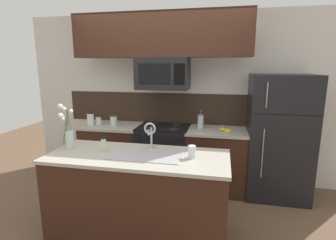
% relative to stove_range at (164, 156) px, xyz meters
% --- Properties ---
extents(ground_plane, '(10.00, 10.00, 0.00)m').
position_rel_stove_range_xyz_m(ground_plane, '(-0.00, -0.90, -0.46)').
color(ground_plane, brown).
extents(rear_partition, '(5.20, 0.10, 2.60)m').
position_rel_stove_range_xyz_m(rear_partition, '(0.30, 0.38, 0.84)').
color(rear_partition, silver).
rests_on(rear_partition, ground).
extents(splash_band, '(3.35, 0.01, 0.48)m').
position_rel_stove_range_xyz_m(splash_band, '(-0.00, 0.32, 0.69)').
color(splash_band, '#332319').
rests_on(splash_band, rear_partition).
extents(back_counter_left, '(0.91, 0.65, 0.91)m').
position_rel_stove_range_xyz_m(back_counter_left, '(-0.82, 0.00, -0.01)').
color(back_counter_left, '#381E14').
rests_on(back_counter_left, ground).
extents(back_counter_right, '(0.86, 0.65, 0.91)m').
position_rel_stove_range_xyz_m(back_counter_right, '(0.80, 0.00, -0.01)').
color(back_counter_right, '#381E14').
rests_on(back_counter_right, ground).
extents(stove_range, '(0.76, 0.64, 0.93)m').
position_rel_stove_range_xyz_m(stove_range, '(0.00, 0.00, 0.00)').
color(stove_range, black).
rests_on(stove_range, ground).
extents(microwave, '(0.74, 0.40, 0.44)m').
position_rel_stove_range_xyz_m(microwave, '(0.00, -0.02, 1.24)').
color(microwave, black).
extents(upper_cabinet_band, '(2.47, 0.34, 0.60)m').
position_rel_stove_range_xyz_m(upper_cabinet_band, '(-0.03, -0.05, 1.76)').
color(upper_cabinet_band, '#381E14').
extents(refrigerator, '(0.82, 0.74, 1.70)m').
position_rel_stove_range_xyz_m(refrigerator, '(1.62, 0.02, 0.39)').
color(refrigerator, black).
rests_on(refrigerator, ground).
extents(storage_jar_tall, '(0.10, 0.10, 0.19)m').
position_rel_stove_range_xyz_m(storage_jar_tall, '(-1.16, -0.04, 0.54)').
color(storage_jar_tall, silver).
rests_on(storage_jar_tall, back_counter_left).
extents(storage_jar_medium, '(0.09, 0.09, 0.13)m').
position_rel_stove_range_xyz_m(storage_jar_medium, '(-1.05, 0.01, 0.51)').
color(storage_jar_medium, silver).
rests_on(storage_jar_medium, back_counter_left).
extents(storage_jar_short, '(0.11, 0.11, 0.15)m').
position_rel_stove_range_xyz_m(storage_jar_short, '(-0.79, 0.00, 0.52)').
color(storage_jar_short, silver).
rests_on(storage_jar_short, back_counter_left).
extents(banana_bunch, '(0.19, 0.16, 0.08)m').
position_rel_stove_range_xyz_m(banana_bunch, '(0.91, -0.06, 0.47)').
color(banana_bunch, yellow).
rests_on(banana_bunch, back_counter_right).
extents(french_press, '(0.09, 0.09, 0.27)m').
position_rel_stove_range_xyz_m(french_press, '(0.55, 0.06, 0.55)').
color(french_press, silver).
rests_on(french_press, back_counter_right).
extents(island_counter, '(1.88, 0.77, 0.91)m').
position_rel_stove_range_xyz_m(island_counter, '(0.01, -1.25, -0.01)').
color(island_counter, '#381E14').
rests_on(island_counter, ground).
extents(kitchen_sink, '(0.76, 0.41, 0.16)m').
position_rel_stove_range_xyz_m(kitchen_sink, '(0.09, -1.25, 0.38)').
color(kitchen_sink, '#ADAFB5').
rests_on(kitchen_sink, island_counter).
extents(sink_faucet, '(0.14, 0.14, 0.31)m').
position_rel_stove_range_xyz_m(sink_faucet, '(0.09, -1.05, 0.65)').
color(sink_faucet, '#B7BABF').
rests_on(sink_faucet, island_counter).
extents(dish_soap_bottle, '(0.06, 0.05, 0.16)m').
position_rel_stove_range_xyz_m(dish_soap_bottle, '(-0.39, -1.20, 0.52)').
color(dish_soap_bottle, beige).
rests_on(dish_soap_bottle, island_counter).
extents(drinking_glass, '(0.08, 0.08, 0.13)m').
position_rel_stove_range_xyz_m(drinking_glass, '(0.57, -1.23, 0.51)').
color(drinking_glass, silver).
rests_on(drinking_glass, island_counter).
extents(flower_vase, '(0.16, 0.15, 0.50)m').
position_rel_stove_range_xyz_m(flower_vase, '(-0.80, -1.21, 0.61)').
color(flower_vase, silver).
rests_on(flower_vase, island_counter).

